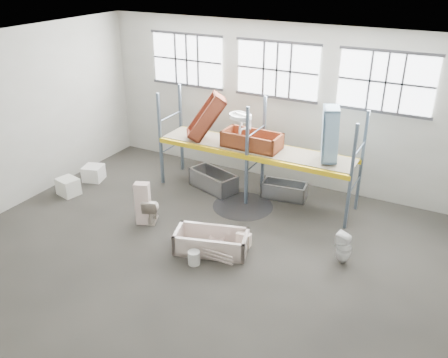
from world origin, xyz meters
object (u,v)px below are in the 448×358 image
Objects in this scene: toilet_white at (344,248)px; rust_tub_flat at (252,140)px; cistern_tall at (143,203)px; bucket at (194,258)px; toilet_beige at (151,209)px; steel_tub_right at (284,190)px; bathtub_beige at (211,241)px; blue_tub_upright at (330,134)px; steel_tub_left at (213,180)px; carton_near at (68,187)px.

rust_tub_flat is (-3.46, 2.13, 1.42)m from toilet_white.
toilet_white is at bearing -13.58° from cistern_tall.
toilet_beige is at bearing 150.17° from bucket.
cistern_tall is 5.42m from toilet_white.
bathtub_beige is at bearing -98.96° from steel_tub_right.
steel_tub_right is 0.89× the size of blue_tub_upright.
bathtub_beige is 3.49m from steel_tub_left.
cistern_tall is at bearing -103.44° from steel_tub_left.
rust_tub_flat reaches higher than steel_tub_left.
toilet_white is 2.33× the size of bucket.
blue_tub_upright is (4.07, 2.72, 2.03)m from toilet_beige.
blue_tub_upright is at bearing 0.87° from rust_tub_flat.
cistern_tall reaches higher than toilet_white.
steel_tub_right is at bearing -155.71° from toilet_beige.
toilet_beige is 0.43× the size of rust_tub_flat.
steel_tub_left is at bearing -125.60° from toilet_beige.
toilet_white is 0.60× the size of steel_tub_right.
carton_near is (-5.34, 1.31, 0.09)m from bucket.
toilet_white reaches higher than steel_tub_left.
bucket is (-0.66, -4.25, -0.07)m from steel_tub_right.
steel_tub_left is 4.51m from carton_near.
toilet_beige reaches higher than carton_near.
carton_near is (-5.02, -2.59, -1.56)m from rust_tub_flat.
rust_tub_flat reaches higher than bathtub_beige.
toilet_white is (3.05, 1.07, 0.13)m from bathtub_beige.
bathtub_beige is 0.70m from bucket.
bathtub_beige reaches higher than steel_tub_right.
blue_tub_upright is (1.88, 3.24, 2.13)m from bathtub_beige.
toilet_white is 3.17m from blue_tub_upright.
steel_tub_right is at bearing 26.89° from cistern_tall.
cistern_tall is (-0.12, -0.21, 0.24)m from toilet_beige.
rust_tub_flat is (-0.41, 3.20, 1.55)m from bathtub_beige.
toilet_white reaches higher than bucket.
carton_near is at bearing -160.27° from blue_tub_upright.
toilet_white is 0.46× the size of rust_tub_flat.
blue_tub_upright is 8.05m from carton_near.
rust_tub_flat is 2.36m from blue_tub_upright.
blue_tub_upright is (3.53, 0.16, 2.11)m from steel_tub_left.
steel_tub_right reaches higher than bucket.
rust_tub_flat is at bearing 5.84° from steel_tub_left.
cistern_tall is at bearing -123.34° from rust_tub_flat.
carton_near is (-8.48, -0.45, -0.14)m from toilet_white.
bucket is at bearing -114.34° from bathtub_beige.
rust_tub_flat is at bearing -159.69° from steel_tub_right.
toilet_white is 8.50m from carton_near.
carton_near reaches higher than steel_tub_right.
cistern_tall reaches higher than toilet_beige.
toilet_white reaches higher than bathtub_beige.
carton_near reaches higher than bucket.
bucket is at bearing -116.66° from blue_tub_upright.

